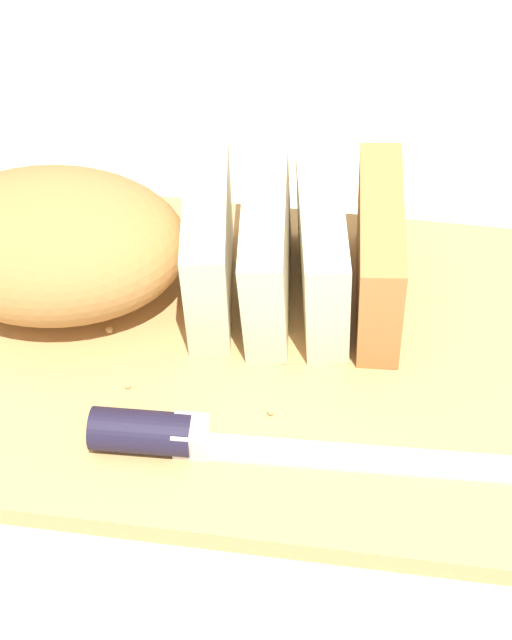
# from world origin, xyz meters

# --- Properties ---
(ground_plane) EXTENTS (3.00, 3.00, 0.00)m
(ground_plane) POSITION_xyz_m (0.00, 0.00, 0.00)
(ground_plane) COLOR silver
(cutting_board) EXTENTS (0.47, 0.26, 0.02)m
(cutting_board) POSITION_xyz_m (0.00, 0.00, 0.01)
(cutting_board) COLOR tan
(cutting_board) RESTS_ON ground_plane
(bread_loaf) EXTENTS (0.31, 0.15, 0.09)m
(bread_loaf) POSITION_xyz_m (-0.08, 0.04, 0.06)
(bread_loaf) COLOR #A8753D
(bread_loaf) RESTS_ON cutting_board
(bread_knife) EXTENTS (0.24, 0.04, 0.03)m
(bread_knife) POSITION_xyz_m (-0.03, -0.07, 0.03)
(bread_knife) COLOR silver
(bread_knife) RESTS_ON cutting_board
(crumb_near_knife) EXTENTS (0.00, 0.00, 0.00)m
(crumb_near_knife) POSITION_xyz_m (0.02, -0.05, 0.02)
(crumb_near_knife) COLOR tan
(crumb_near_knife) RESTS_ON cutting_board
(crumb_near_loaf) EXTENTS (0.00, 0.00, 0.00)m
(crumb_near_loaf) POSITION_xyz_m (-0.03, 0.02, 0.02)
(crumb_near_loaf) COLOR tan
(crumb_near_loaf) RESTS_ON cutting_board
(crumb_stray_left) EXTENTS (0.00, 0.00, 0.00)m
(crumb_stray_left) POSITION_xyz_m (-0.09, 0.00, 0.02)
(crumb_stray_left) COLOR tan
(crumb_stray_left) RESTS_ON cutting_board
(crumb_stray_right) EXTENTS (0.00, 0.00, 0.00)m
(crumb_stray_right) POSITION_xyz_m (-0.07, -0.04, 0.02)
(crumb_stray_right) COLOR tan
(crumb_stray_right) RESTS_ON cutting_board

